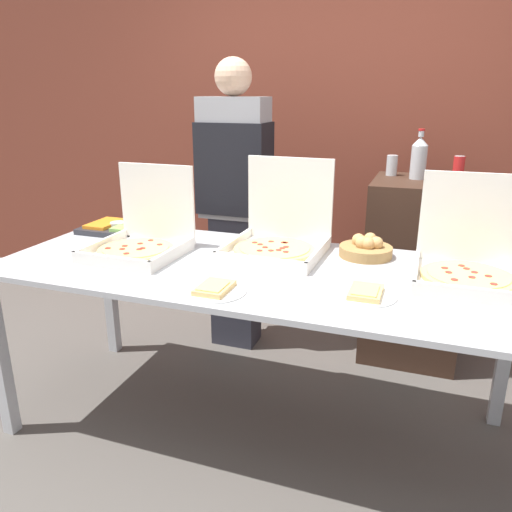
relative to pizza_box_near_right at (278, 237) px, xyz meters
name	(u,v)px	position (x,y,z in m)	size (l,w,h in m)	color
ground_plane	(256,426)	(-0.03, -0.23, -0.92)	(16.00, 16.00, 0.00)	#514C47
brick_wall_behind	(335,120)	(-0.03, 1.47, 0.48)	(10.00, 0.06, 2.80)	brown
buffet_table	(256,284)	(-0.03, -0.23, -0.16)	(2.34, 0.97, 0.85)	#B7BABF
pizza_box_near_right	(278,237)	(0.00, 0.00, 0.00)	(0.45, 0.47, 0.44)	silver
pizza_box_far_right	(469,262)	(0.85, -0.09, 0.00)	(0.43, 0.44, 0.42)	silver
pizza_box_far_left	(141,238)	(-0.62, -0.23, 0.00)	(0.41, 0.43, 0.41)	silver
paper_plate_front_right	(366,293)	(0.48, -0.41, -0.07)	(0.24, 0.24, 0.03)	white
paper_plate_front_left	(214,289)	(-0.09, -0.57, -0.07)	(0.25, 0.25, 0.03)	white
veggie_tray	(118,228)	(-0.96, 0.07, -0.06)	(0.38, 0.28, 0.05)	#28282D
bread_basket	(366,248)	(0.41, 0.08, -0.04)	(0.25, 0.25, 0.10)	#9E7542
sideboard_podium	(415,270)	(0.63, 0.83, -0.37)	(0.57, 0.58, 1.10)	#382319
soda_bottle	(419,157)	(0.59, 0.88, 0.30)	(0.09, 0.09, 0.29)	#B7BCC1
soda_can_silver	(392,165)	(0.43, 0.96, 0.24)	(0.07, 0.07, 0.12)	silver
soda_can_colored	(459,166)	(0.81, 1.05, 0.24)	(0.07, 0.07, 0.12)	red
person_server_vest	(235,192)	(-0.46, 0.58, 0.08)	(0.42, 0.24, 1.78)	#2D2D38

